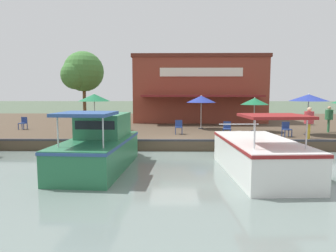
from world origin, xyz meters
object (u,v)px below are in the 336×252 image
object	(u,v)px
patio_umbrella_mid_patio_left	(309,98)
cafe_chair_beside_entrance	(286,128)
cafe_chair_mid_patio	(23,122)
motorboat_far_downstream	(103,146)
tree_behind_restaurant	(82,72)
cafe_chair_under_first_umbrella	(126,123)
patio_umbrella_far_corner	(255,101)
patio_umbrella_by_entrance	(201,99)
patio_umbrella_near_quay_edge	(94,98)
person_mid_patio	(309,119)
cafe_chair_far_corner_seat	(179,126)
motorboat_second_along	(254,152)
person_near_entrance	(329,116)
waterfront_restaurant	(197,89)
cafe_chair_facing_river	(227,128)

from	to	relation	value
patio_umbrella_mid_patio_left	cafe_chair_beside_entrance	xyz separation A→B (m)	(0.79, -1.55, -1.75)
patio_umbrella_mid_patio_left	cafe_chair_mid_patio	size ratio (longest dim) A/B	2.91
cafe_chair_mid_patio	motorboat_far_downstream	distance (m)	11.19
patio_umbrella_mid_patio_left	tree_behind_restaurant	bearing A→B (deg)	-130.73
patio_umbrella_mid_patio_left	cafe_chair_under_first_umbrella	size ratio (longest dim) A/B	2.91
patio_umbrella_far_corner	patio_umbrella_by_entrance	distance (m)	3.66
patio_umbrella_near_quay_edge	cafe_chair_mid_patio	distance (m)	6.21
patio_umbrella_near_quay_edge	person_mid_patio	size ratio (longest dim) A/B	1.44
patio_umbrella_by_entrance	cafe_chair_beside_entrance	size ratio (longest dim) A/B	2.79
patio_umbrella_far_corner	tree_behind_restaurant	size ratio (longest dim) A/B	0.31
patio_umbrella_far_corner	patio_umbrella_by_entrance	xyz separation A→B (m)	(-1.52, -3.33, 0.12)
cafe_chair_far_corner_seat	motorboat_second_along	xyz separation A→B (m)	(6.66, 2.84, -0.30)
cafe_chair_under_first_umbrella	tree_behind_restaurant	bearing A→B (deg)	-152.73
cafe_chair_beside_entrance	patio_umbrella_by_entrance	bearing A→B (deg)	-130.39
cafe_chair_under_first_umbrella	person_near_entrance	distance (m)	13.23
motorboat_second_along	tree_behind_restaurant	xyz separation A→B (m)	(-22.21, -13.45, 4.66)
patio_umbrella_by_entrance	motorboat_second_along	xyz separation A→B (m)	(9.50, 1.21, -1.91)
cafe_chair_under_first_umbrella	patio_umbrella_by_entrance	bearing A→B (deg)	101.06
patio_umbrella_mid_patio_left	patio_umbrella_far_corner	distance (m)	3.21
cafe_chair_far_corner_seat	cafe_chair_mid_patio	distance (m)	11.03
motorboat_far_downstream	patio_umbrella_mid_patio_left	bearing A→B (deg)	117.63
waterfront_restaurant	person_mid_patio	xyz separation A→B (m)	(12.16, 5.13, -1.78)
patio_umbrella_near_quay_edge	tree_behind_restaurant	size ratio (longest dim) A/B	0.35
patio_umbrella_mid_patio_left	patio_umbrella_by_entrance	bearing A→B (deg)	-116.84
patio_umbrella_far_corner	cafe_chair_under_first_umbrella	world-z (taller)	patio_umbrella_far_corner
patio_umbrella_near_quay_edge	cafe_chair_beside_entrance	size ratio (longest dim) A/B	2.94
patio_umbrella_by_entrance	person_near_entrance	size ratio (longest dim) A/B	1.41
cafe_chair_beside_entrance	tree_behind_restaurant	bearing A→B (deg)	-134.63
cafe_chair_beside_entrance	motorboat_far_downstream	size ratio (longest dim) A/B	0.13
person_near_entrance	cafe_chair_under_first_umbrella	bearing A→B (deg)	-93.60
waterfront_restaurant	person_mid_patio	bearing A→B (deg)	22.87
patio_umbrella_near_quay_edge	motorboat_second_along	world-z (taller)	patio_umbrella_near_quay_edge
patio_umbrella_far_corner	patio_umbrella_mid_patio_left	bearing A→B (deg)	60.50
patio_umbrella_near_quay_edge	person_mid_patio	bearing A→B (deg)	80.54
waterfront_restaurant	cafe_chair_beside_entrance	xyz separation A→B (m)	(11.32, 4.25, -2.40)
cafe_chair_mid_patio	person_mid_patio	size ratio (longest dim) A/B	0.49
waterfront_restaurant	patio_umbrella_mid_patio_left	distance (m)	12.03
patio_umbrella_far_corner	cafe_chair_far_corner_seat	world-z (taller)	patio_umbrella_far_corner
patio_umbrella_near_quay_edge	cafe_chair_mid_patio	size ratio (longest dim) A/B	2.94
motorboat_far_downstream	tree_behind_restaurant	distance (m)	23.23
cafe_chair_beside_entrance	person_mid_patio	size ratio (longest dim) A/B	0.49
patio_umbrella_mid_patio_left	patio_umbrella_by_entrance	size ratio (longest dim) A/B	1.04
cafe_chair_under_first_umbrella	person_near_entrance	size ratio (longest dim) A/B	0.51
person_near_entrance	motorboat_second_along	world-z (taller)	motorboat_second_along
cafe_chair_mid_patio	patio_umbrella_far_corner	bearing A→B (deg)	86.50
patio_umbrella_near_quay_edge	patio_umbrella_by_entrance	bearing A→B (deg)	111.35
cafe_chair_mid_patio	person_near_entrance	world-z (taller)	person_near_entrance
cafe_chair_facing_river	person_mid_patio	xyz separation A→B (m)	(1.03, 4.27, 0.62)
patio_umbrella_far_corner	motorboat_second_along	xyz separation A→B (m)	(7.98, -2.12, -1.80)
waterfront_restaurant	motorboat_second_along	xyz separation A→B (m)	(16.93, 0.89, -2.70)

